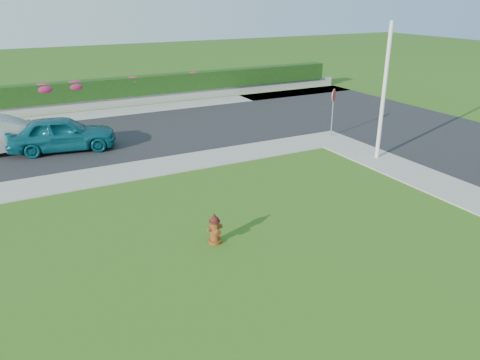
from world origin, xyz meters
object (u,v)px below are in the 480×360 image
sedan_silver (3,135)px  stop_sign (333,102)px  fire_hydrant (215,229)px  utility_pole (384,93)px  sedan_teal (62,133)px

sedan_silver → stop_sign: stop_sign is taller
fire_hydrant → stop_sign: (9.25, 6.81, 1.29)m
fire_hydrant → utility_pole: bearing=15.8°
utility_pole → stop_sign: bearing=85.0°
sedan_teal → sedan_silver: sedan_silver is taller
fire_hydrant → utility_pole: 9.84m
sedan_silver → stop_sign: (13.91, -4.44, 0.86)m
fire_hydrant → utility_pole: (8.95, 3.38, 2.31)m
sedan_silver → utility_pole: (13.61, -7.87, 1.88)m
sedan_teal → utility_pole: bearing=-112.2°
sedan_silver → stop_sign: bearing=-110.8°
utility_pole → stop_sign: utility_pole is taller
sedan_silver → utility_pole: size_ratio=0.88×
sedan_teal → stop_sign: (11.65, -3.59, 0.90)m
fire_hydrant → sedan_teal: sedan_teal is taller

